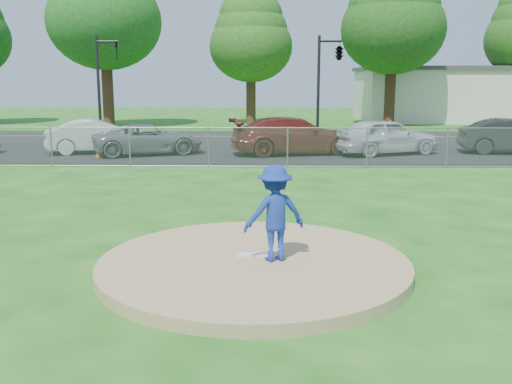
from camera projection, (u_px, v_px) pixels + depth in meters
ground at (260, 176)px, 19.74m from camera, size 120.00×120.00×0.00m
pitchers_mound at (254, 265)px, 9.91m from camera, size 5.40×5.40×0.20m
pitching_rubber at (254, 255)px, 10.09m from camera, size 0.60×0.15×0.04m
chain_link_fence at (261, 148)px, 21.56m from camera, size 40.00×0.06×1.50m
parking_lot at (262, 152)px, 26.12m from camera, size 50.00×8.00×0.01m
street at (263, 136)px, 33.48m from camera, size 60.00×7.00×0.01m
commercial_building at (460, 94)px, 46.49m from camera, size 16.40×9.40×4.30m
tree_left at (104, 6)px, 38.96m from camera, size 7.84×7.84×12.53m
tree_center at (251, 36)px, 42.05m from camera, size 6.16×6.16×9.84m
tree_right at (393, 16)px, 39.68m from camera, size 7.28×7.28×11.63m
traffic_signal_left at (102, 78)px, 31.03m from camera, size 1.28×0.20×5.60m
traffic_signal_center at (337, 54)px, 30.55m from camera, size 1.42×2.48×5.60m
pitcher at (275, 213)px, 9.71m from camera, size 1.22×0.93×1.66m
traffic_cone at (100, 149)px, 24.40m from camera, size 0.35×0.35×0.69m
parked_car_white at (98, 136)px, 25.79m from camera, size 4.82×2.79×1.50m
parked_car_gray at (148, 139)px, 25.30m from camera, size 5.27×3.81×1.33m
parked_car_darkred at (294, 136)px, 25.35m from camera, size 6.01×3.44×1.64m
parked_car_pearl at (385, 136)px, 25.24m from camera, size 5.09×3.53×1.61m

